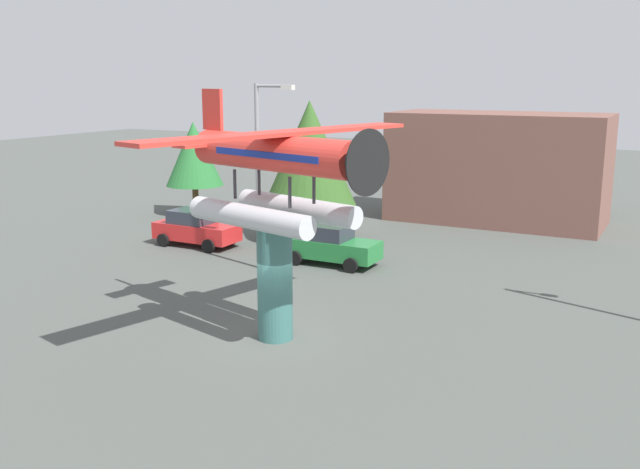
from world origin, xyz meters
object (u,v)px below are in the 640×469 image
storefront_building (498,168)px  display_pedestal (275,282)px  streetlight_primary (262,163)px  tree_west (194,154)px  floatplane_monument (276,169)px  car_mid_green (331,245)px  car_near_red (196,228)px  tree_east (310,154)px

storefront_building → display_pedestal: bearing=-93.5°
streetlight_primary → tree_west: size_ratio=1.41×
floatplane_monument → streetlight_primary: size_ratio=1.32×
car_mid_green → storefront_building: size_ratio=0.36×
car_near_red → streetlight_primary: (5.20, -2.09, 3.66)m
car_mid_green → tree_west: (-12.47, 6.68, 2.75)m
tree_east → storefront_building: bearing=52.5°
display_pedestal → tree_east: size_ratio=0.53×
streetlight_primary → storefront_building: size_ratio=0.67×
floatplane_monument → tree_west: floatplane_monument is taller
floatplane_monument → car_mid_green: size_ratio=2.46×
tree_east → display_pedestal: bearing=-65.9°
car_mid_green → tree_east: size_ratio=0.60×
tree_east → floatplane_monument: bearing=-65.5°
display_pedestal → storefront_building: storefront_building is taller
display_pedestal → floatplane_monument: floatplane_monument is taller
display_pedestal → tree_east: bearing=114.1°
streetlight_primary → storefront_building: (6.19, 15.02, -1.47)m
floatplane_monument → storefront_building: floatplane_monument is taller
display_pedestal → car_near_red: bearing=137.9°
car_mid_green → tree_east: (-3.10, 3.81, 3.47)m
display_pedestal → car_mid_green: size_ratio=0.88×
car_near_red → storefront_building: storefront_building is taller
floatplane_monument → car_mid_green: floatplane_monument is taller
car_mid_green → car_near_red: bearing=179.3°
floatplane_monument → streetlight_primary: streetlight_primary is taller
display_pedestal → streetlight_primary: (-4.85, 6.98, 2.69)m
car_near_red → streetlight_primary: size_ratio=0.54×
storefront_building → tree_east: 11.68m
car_mid_green → streetlight_primary: streetlight_primary is taller
display_pedestal → tree_west: 21.83m
tree_west → display_pedestal: bearing=-46.1°
car_near_red → tree_west: tree_west is taller
storefront_building → tree_east: bearing=-127.5°
floatplane_monument → tree_east: floatplane_monument is taller
storefront_building → tree_east: (-7.07, -9.21, 1.29)m
car_mid_green → storefront_building: (3.97, 13.02, 2.18)m
car_mid_green → streetlight_primary: size_ratio=0.54×
car_mid_green → storefront_building: 13.79m
streetlight_primary → tree_east: 5.88m
car_near_red → car_mid_green: size_ratio=1.00×
car_near_red → car_mid_green: (7.42, -0.09, 0.00)m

